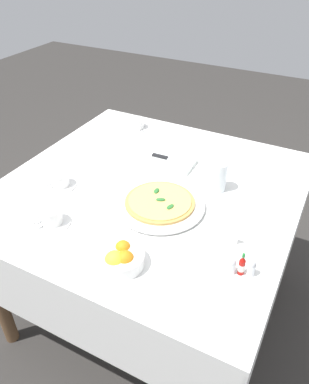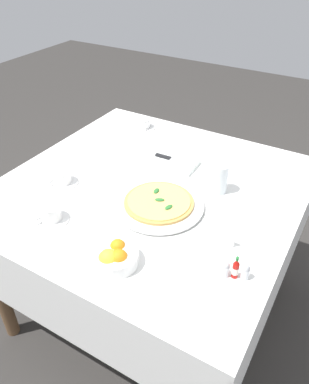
{
  "view_description": "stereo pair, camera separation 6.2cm",
  "coord_description": "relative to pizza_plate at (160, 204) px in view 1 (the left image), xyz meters",
  "views": [
    {
      "loc": [
        0.6,
        -1.12,
        1.62
      ],
      "look_at": [
        0.05,
        -0.05,
        0.76
      ],
      "focal_mm": 35.09,
      "sensor_mm": 36.0,
      "label": 1
    },
    {
      "loc": [
        0.66,
        -1.09,
        1.62
      ],
      "look_at": [
        0.05,
        -0.05,
        0.76
      ],
      "focal_mm": 35.09,
      "sensor_mm": 36.0,
      "label": 2
    }
  ],
  "objects": [
    {
      "name": "ground_plane",
      "position": [
        -0.1,
        0.1,
        -0.75
      ],
      "size": [
        8.0,
        8.0,
        0.0
      ],
      "primitive_type": "plane",
      "color": "#33302D"
    },
    {
      "name": "pizza",
      "position": [
        0.0,
        0.0,
        0.01
      ],
      "size": [
        0.27,
        0.27,
        0.02
      ],
      "color": "tan",
      "rests_on": "pizza_plate"
    },
    {
      "name": "napkin_folded",
      "position": [
        -0.1,
        0.3,
        -0.0
      ],
      "size": [
        0.22,
        0.14,
        0.02
      ],
      "rotation": [
        0.0,
        0.0,
        0.03
      ],
      "color": "white",
      "rests_on": "dining_table"
    },
    {
      "name": "coffee_cup_center_back",
      "position": [
        -0.43,
        -0.06,
        0.01
      ],
      "size": [
        0.13,
        0.13,
        0.06
      ],
      "color": "white",
      "rests_on": "dining_table"
    },
    {
      "name": "dining_table",
      "position": [
        -0.1,
        0.1,
        -0.14
      ],
      "size": [
        1.17,
        1.17,
        0.74
      ],
      "color": "white",
      "rests_on": "ground_plane"
    },
    {
      "name": "water_glass_near_left",
      "position": [
        0.15,
        0.21,
        0.04
      ],
      "size": [
        0.07,
        0.07,
        0.12
      ],
      "color": "white",
      "rests_on": "dining_table"
    },
    {
      "name": "coffee_cup_near_right",
      "position": [
        -0.3,
        -0.27,
        0.02
      ],
      "size": [
        0.13,
        0.13,
        0.06
      ],
      "color": "white",
      "rests_on": "dining_table"
    },
    {
      "name": "coffee_cup_left_edge",
      "position": [
        -0.41,
        0.54,
        0.01
      ],
      "size": [
        0.13,
        0.13,
        0.06
      ],
      "color": "white",
      "rests_on": "dining_table"
    },
    {
      "name": "citrus_bowl",
      "position": [
        0.03,
        -0.32,
        0.02
      ],
      "size": [
        0.15,
        0.15,
        0.07
      ],
      "color": "white",
      "rests_on": "dining_table"
    },
    {
      "name": "pepper_shaker",
      "position": [
        0.34,
        -0.19,
        0.01
      ],
      "size": [
        0.03,
        0.03,
        0.06
      ],
      "color": "white",
      "rests_on": "dining_table"
    },
    {
      "name": "menu_card",
      "position": [
        0.28,
        -0.06,
        0.02
      ],
      "size": [
        0.09,
        0.01,
        0.06
      ],
      "rotation": [
        0.0,
        0.0,
        6.17
      ],
      "color": "white",
      "rests_on": "dining_table"
    },
    {
      "name": "dinner_knife",
      "position": [
        -0.1,
        0.3,
        0.01
      ],
      "size": [
        0.2,
        0.02,
        0.01
      ],
      "rotation": [
        0.0,
        0.0,
        0.03
      ],
      "color": "silver",
      "rests_on": "napkin_folded"
    },
    {
      "name": "salt_shaker",
      "position": [
        0.4,
        -0.17,
        0.01
      ],
      "size": [
        0.03,
        0.03,
        0.06
      ],
      "color": "white",
      "rests_on": "dining_table"
    },
    {
      "name": "pizza_plate",
      "position": [
        0.0,
        0.0,
        0.0
      ],
      "size": [
        0.34,
        0.34,
        0.02
      ],
      "color": "white",
      "rests_on": "dining_table"
    },
    {
      "name": "hot_sauce_bottle",
      "position": [
        0.37,
        -0.18,
        0.02
      ],
      "size": [
        0.02,
        0.02,
        0.08
      ],
      "color": "#B7140F",
      "rests_on": "dining_table"
    }
  ]
}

